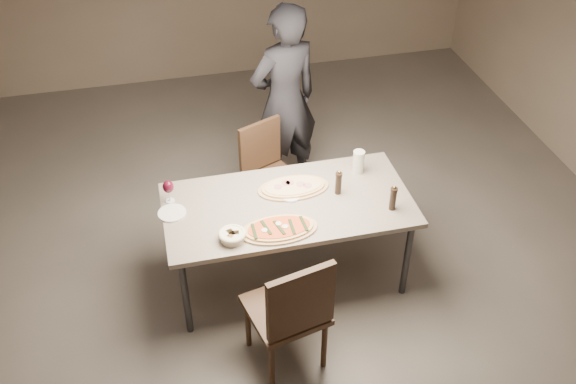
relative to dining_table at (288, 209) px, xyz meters
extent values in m
plane|color=#5F5952|center=(0.00, 0.00, -0.69)|extent=(7.00, 7.00, 0.00)
cube|color=gray|center=(0.00, 0.00, 0.04)|extent=(1.80, 0.90, 0.04)
cylinder|color=#333335|center=(-0.82, -0.37, -0.34)|extent=(0.05, 0.05, 0.71)
cylinder|color=#333335|center=(0.82, -0.37, -0.34)|extent=(0.05, 0.05, 0.71)
cylinder|color=#333335|center=(-0.82, 0.37, -0.34)|extent=(0.05, 0.05, 0.71)
cylinder|color=#333335|center=(0.82, 0.37, -0.34)|extent=(0.05, 0.05, 0.71)
ellipsoid|color=white|center=(-0.09, -0.29, 0.10)|extent=(0.05, 0.05, 0.01)
ellipsoid|color=white|center=(-0.13, -0.25, 0.10)|extent=(0.05, 0.05, 0.01)
ellipsoid|color=white|center=(-0.23, -0.29, 0.10)|extent=(0.05, 0.05, 0.01)
cube|color=#203114|center=(-0.30, -0.29, 0.09)|extent=(0.02, 0.15, 0.01)
cube|color=#203114|center=(-0.22, -0.27, 0.09)|extent=(0.06, 0.16, 0.01)
cube|color=#203114|center=(-0.13, -0.29, 0.09)|extent=(0.06, 0.15, 0.01)
cube|color=#203114|center=(-0.04, -0.30, 0.09)|extent=(0.02, 0.16, 0.01)
cube|color=#203114|center=(0.04, -0.29, 0.09)|extent=(0.03, 0.16, 0.01)
cylinder|color=tan|center=(0.13, 0.15, 0.09)|extent=(0.06, 0.06, 0.00)
cylinder|color=tan|center=(-0.04, 0.16, 0.09)|extent=(0.06, 0.06, 0.00)
cylinder|color=tan|center=(0.03, 0.19, 0.09)|extent=(0.06, 0.06, 0.00)
cylinder|color=tan|center=(0.18, 0.12, 0.09)|extent=(0.06, 0.06, 0.00)
cylinder|color=tan|center=(0.06, 0.19, 0.09)|extent=(0.06, 0.06, 0.00)
cylinder|color=beige|center=(-0.46, -0.30, 0.09)|extent=(0.16, 0.16, 0.06)
torus|color=beige|center=(-0.46, -0.30, 0.11)|extent=(0.19, 0.19, 0.03)
cube|color=#A17541|center=(-0.43, -0.30, 0.10)|extent=(0.06, 0.05, 0.04)
cube|color=#A17541|center=(-0.47, -0.28, 0.10)|extent=(0.05, 0.06, 0.04)
cube|color=#A17541|center=(-0.47, -0.32, 0.10)|extent=(0.06, 0.06, 0.04)
cylinder|color=white|center=(0.04, 0.06, 0.07)|extent=(0.14, 0.14, 0.02)
cylinder|color=#A69C3D|center=(0.04, 0.06, 0.07)|extent=(0.10, 0.10, 0.00)
cylinder|color=black|center=(0.39, 0.03, 0.14)|extent=(0.05, 0.05, 0.16)
cylinder|color=black|center=(0.39, 0.03, 0.23)|extent=(0.05, 0.05, 0.02)
sphere|color=gold|center=(0.39, 0.03, 0.25)|extent=(0.02, 0.02, 0.02)
cylinder|color=black|center=(0.71, -0.24, 0.14)|extent=(0.05, 0.05, 0.17)
cylinder|color=black|center=(0.71, -0.24, 0.23)|extent=(0.05, 0.05, 0.02)
sphere|color=gold|center=(0.71, -0.24, 0.25)|extent=(0.02, 0.02, 0.02)
cylinder|color=silver|center=(0.61, 0.25, 0.15)|extent=(0.09, 0.09, 0.18)
cylinder|color=silver|center=(-0.83, 0.22, 0.06)|extent=(0.07, 0.07, 0.01)
cylinder|color=silver|center=(-0.83, 0.22, 0.11)|extent=(0.01, 0.01, 0.09)
ellipsoid|color=#480A1D|center=(-0.83, 0.22, 0.19)|extent=(0.08, 0.08, 0.10)
cylinder|color=white|center=(-0.83, 0.07, 0.06)|extent=(0.20, 0.20, 0.01)
cube|color=#3C2719|center=(-0.19, -0.74, -0.23)|extent=(0.57, 0.57, 0.04)
cylinder|color=#3C2719|center=(-0.34, -0.98, -0.47)|extent=(0.04, 0.04, 0.44)
cylinder|color=#3C2719|center=(0.04, -0.89, -0.47)|extent=(0.04, 0.04, 0.44)
cylinder|color=#3C2719|center=(-0.43, -0.60, -0.47)|extent=(0.04, 0.04, 0.44)
cylinder|color=#3C2719|center=(-0.05, -0.51, -0.47)|extent=(0.04, 0.04, 0.44)
cube|color=#3C2719|center=(-0.14, -0.95, 0.06)|extent=(0.45, 0.14, 0.50)
cube|color=#3C2719|center=(0.04, 0.72, -0.28)|extent=(0.55, 0.55, 0.04)
cylinder|color=#3C2719|center=(0.13, 0.95, -0.50)|extent=(0.03, 0.03, 0.39)
cylinder|color=#3C2719|center=(-0.18, 0.81, -0.50)|extent=(0.03, 0.03, 0.39)
cylinder|color=#3C2719|center=(0.27, 0.63, -0.50)|extent=(0.03, 0.03, 0.39)
cylinder|color=#3C2719|center=(-0.04, 0.49, -0.50)|extent=(0.03, 0.03, 0.39)
cube|color=#3C2719|center=(-0.03, 0.90, -0.02)|extent=(0.38, 0.20, 0.44)
imported|color=black|center=(0.25, 1.19, 0.19)|extent=(0.74, 0.59, 1.76)
camera|label=1|loc=(-0.83, -3.50, 3.00)|focal=40.00mm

